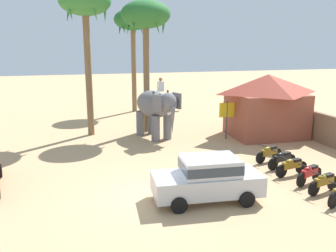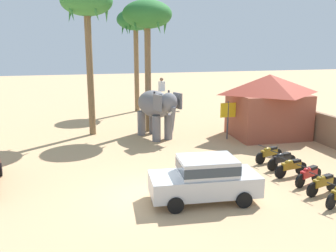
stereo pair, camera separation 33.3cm
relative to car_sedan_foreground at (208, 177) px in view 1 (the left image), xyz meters
name	(u,v)px [view 1 (the left image)]	position (x,y,z in m)	size (l,w,h in m)	color
ground_plane	(151,196)	(-2.02, 0.91, -0.93)	(120.00, 120.00, 0.00)	tan
car_sedan_foreground	(208,177)	(0.00, 0.00, 0.00)	(4.23, 2.14, 1.70)	#B7BABF
elephant_with_mahout	(155,107)	(0.33, 9.59, 1.06)	(2.62, 4.01, 3.88)	slate
motorcycle_second_in_row	(324,182)	(4.74, -0.64, -0.46)	(1.76, 0.69, 0.94)	black
motorcycle_mid_row	(310,173)	(4.81, 0.35, -0.46)	(1.71, 0.84, 0.94)	black
motorcycle_fourth_in_row	(292,166)	(4.65, 1.39, -0.46)	(1.79, 0.56, 0.94)	black
motorcycle_far_in_row	(282,159)	(4.81, 2.39, -0.46)	(1.77, 0.67, 0.94)	black
motorcycle_end_of_row	(269,153)	(4.74, 3.43, -0.46)	(1.75, 0.73, 0.94)	black
palm_tree_behind_elephant	(146,19)	(0.21, 11.52, 6.52)	(3.20, 3.20, 8.62)	brown
palm_tree_near_hut	(85,6)	(-3.57, 11.56, 7.17)	(3.20, 3.20, 9.33)	brown
palm_tree_left_of_road	(133,23)	(0.75, 19.09, 6.67)	(3.20, 3.20, 8.78)	brown
roadside_hut	(267,104)	(7.30, 8.13, 1.20)	(5.15, 4.38, 4.00)	#994C38
compound_wall	(331,131)	(9.70, 4.91, -0.03)	(0.30, 16.00, 1.80)	#84664C
signboard_yellow	(227,112)	(4.57, 8.17, 0.76)	(1.00, 0.10, 2.40)	#4C4C51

